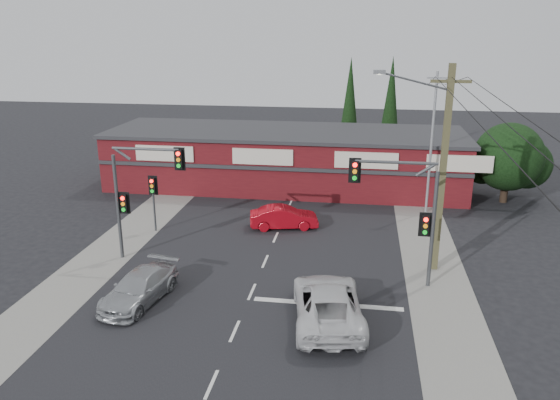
# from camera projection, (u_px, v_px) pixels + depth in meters

# --- Properties ---
(ground) EXTENTS (120.00, 120.00, 0.00)m
(ground) POSITION_uv_depth(u_px,v_px,m) (255.00, 284.00, 25.66)
(ground) COLOR black
(ground) RESTS_ON ground
(road_strip) EXTENTS (14.00, 70.00, 0.01)m
(road_strip) POSITION_uv_depth(u_px,v_px,m) (273.00, 244.00, 30.37)
(road_strip) COLOR black
(road_strip) RESTS_ON ground
(verge_left) EXTENTS (3.00, 70.00, 0.02)m
(verge_left) POSITION_uv_depth(u_px,v_px,m) (128.00, 236.00, 31.59)
(verge_left) COLOR gray
(verge_left) RESTS_ON ground
(verge_right) EXTENTS (3.00, 70.00, 0.02)m
(verge_right) POSITION_uv_depth(u_px,v_px,m) (429.00, 253.00, 29.15)
(verge_right) COLOR gray
(verge_right) RESTS_ON ground
(stop_line) EXTENTS (6.50, 0.35, 0.01)m
(stop_line) POSITION_uv_depth(u_px,v_px,m) (328.00, 304.00, 23.74)
(stop_line) COLOR silver
(stop_line) RESTS_ON ground
(white_suv) EXTENTS (3.49, 6.13, 1.61)m
(white_suv) POSITION_uv_depth(u_px,v_px,m) (328.00, 303.00, 22.20)
(white_suv) COLOR silver
(white_suv) RESTS_ON ground
(silver_suv) EXTENTS (2.64, 4.82, 1.32)m
(silver_suv) POSITION_uv_depth(u_px,v_px,m) (139.00, 288.00, 23.80)
(silver_suv) COLOR #ABAEB1
(silver_suv) RESTS_ON ground
(red_sedan) EXTENTS (4.27, 2.25, 1.34)m
(red_sedan) POSITION_uv_depth(u_px,v_px,m) (284.00, 217.00, 32.65)
(red_sedan) COLOR #AC0A16
(red_sedan) RESTS_ON ground
(lane_dashes) EXTENTS (0.12, 46.20, 0.01)m
(lane_dashes) POSITION_uv_depth(u_px,v_px,m) (271.00, 249.00, 29.71)
(lane_dashes) COLOR silver
(lane_dashes) RESTS_ON ground
(shop_building) EXTENTS (27.30, 8.40, 4.22)m
(shop_building) POSITION_uv_depth(u_px,v_px,m) (285.00, 158.00, 41.17)
(shop_building) COLOR #501015
(shop_building) RESTS_ON ground
(tree_cluster) EXTENTS (5.90, 5.10, 5.50)m
(tree_cluster) POSITION_uv_depth(u_px,v_px,m) (509.00, 160.00, 37.24)
(tree_cluster) COLOR #2D2116
(tree_cluster) RESTS_ON ground
(conifer_near) EXTENTS (1.80, 1.80, 9.25)m
(conifer_near) POSITION_uv_depth(u_px,v_px,m) (350.00, 102.00, 46.13)
(conifer_near) COLOR #2D2116
(conifer_near) RESTS_ON ground
(conifer_far) EXTENTS (1.80, 1.80, 9.25)m
(conifer_far) POSITION_uv_depth(u_px,v_px,m) (391.00, 100.00, 47.52)
(conifer_far) COLOR #2D2116
(conifer_far) RESTS_ON ground
(traffic_mast_left) EXTENTS (3.77, 0.27, 5.97)m
(traffic_mast_left) POSITION_uv_depth(u_px,v_px,m) (136.00, 186.00, 27.29)
(traffic_mast_left) COLOR #47494C
(traffic_mast_left) RESTS_ON ground
(traffic_mast_right) EXTENTS (3.96, 0.27, 5.97)m
(traffic_mast_right) POSITION_uv_depth(u_px,v_px,m) (409.00, 204.00, 24.43)
(traffic_mast_right) COLOR #47494C
(traffic_mast_right) RESTS_ON ground
(pedestal_signal) EXTENTS (0.55, 0.27, 3.38)m
(pedestal_signal) POSITION_uv_depth(u_px,v_px,m) (153.00, 192.00, 31.63)
(pedestal_signal) COLOR #47494C
(pedestal_signal) RESTS_ON ground
(utility_pole) EXTENTS (4.38, 0.59, 10.00)m
(utility_pole) POSITION_uv_depth(u_px,v_px,m) (440.00, 164.00, 25.65)
(utility_pole) COLOR brown
(utility_pole) RESTS_ON ground
(steel_pole) EXTENTS (1.20, 0.16, 9.00)m
(steel_pole) POSITION_uv_depth(u_px,v_px,m) (432.00, 141.00, 34.27)
(steel_pole) COLOR gray
(steel_pole) RESTS_ON ground
(power_lines) EXTENTS (2.01, 29.00, 1.22)m
(power_lines) POSITION_uv_depth(u_px,v_px,m) (472.00, 100.00, 19.39)
(power_lines) COLOR black
(power_lines) RESTS_ON ground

